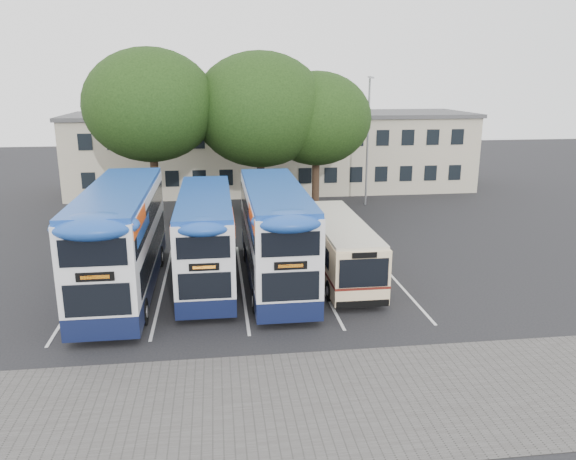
# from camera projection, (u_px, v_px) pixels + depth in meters

# --- Properties ---
(ground) EXTENTS (120.00, 120.00, 0.00)m
(ground) POSITION_uv_depth(u_px,v_px,m) (348.00, 325.00, 21.09)
(ground) COLOR black
(ground) RESTS_ON ground
(paving_strip) EXTENTS (40.00, 6.00, 0.01)m
(paving_strip) POSITION_uv_depth(u_px,v_px,m) (320.00, 402.00, 16.06)
(paving_strip) COLOR #595654
(paving_strip) RESTS_ON ground
(bay_lines) EXTENTS (14.12, 11.00, 0.01)m
(bay_lines) POSITION_uv_depth(u_px,v_px,m) (242.00, 282.00, 25.41)
(bay_lines) COLOR silver
(bay_lines) RESTS_ON ground
(depot_building) EXTENTS (32.40, 8.40, 6.20)m
(depot_building) POSITION_uv_depth(u_px,v_px,m) (273.00, 151.00, 46.08)
(depot_building) COLOR beige
(depot_building) RESTS_ON ground
(lamp_post) EXTENTS (0.25, 1.05, 9.06)m
(lamp_post) POSITION_uv_depth(u_px,v_px,m) (368.00, 134.00, 39.60)
(lamp_post) COLOR gray
(lamp_post) RESTS_ON ground
(tree_left) EXTENTS (8.03, 8.03, 10.77)m
(tree_left) POSITION_uv_depth(u_px,v_px,m) (150.00, 105.00, 33.92)
(tree_left) COLOR black
(tree_left) RESTS_ON ground
(tree_mid) EXTENTS (8.57, 8.57, 10.63)m
(tree_mid) POSITION_uv_depth(u_px,v_px,m) (260.00, 110.00, 35.73)
(tree_mid) COLOR black
(tree_mid) RESTS_ON ground
(tree_right) EXTENTS (7.13, 7.13, 9.41)m
(tree_right) POSITION_uv_depth(u_px,v_px,m) (316.00, 119.00, 36.61)
(tree_right) COLOR black
(tree_right) RESTS_ON ground
(bus_dd_left) EXTENTS (2.65, 10.94, 4.56)m
(bus_dd_left) POSITION_uv_depth(u_px,v_px,m) (121.00, 235.00, 23.76)
(bus_dd_left) COLOR #0F1638
(bus_dd_left) RESTS_ON ground
(bus_dd_mid) EXTENTS (2.35, 9.68, 4.03)m
(bus_dd_mid) POSITION_uv_depth(u_px,v_px,m) (206.00, 234.00, 25.04)
(bus_dd_mid) COLOR #0F1638
(bus_dd_mid) RESTS_ON ground
(bus_dd_right) EXTENTS (2.54, 10.46, 4.36)m
(bus_dd_right) POSITION_uv_depth(u_px,v_px,m) (275.00, 230.00, 24.99)
(bus_dd_right) COLOR #0F1638
(bus_dd_right) RESTS_ON ground
(bus_single) EXTENTS (2.26, 8.90, 2.65)m
(bus_single) POSITION_uv_depth(u_px,v_px,m) (339.00, 244.00, 26.03)
(bus_single) COLOR #FFDEAA
(bus_single) RESTS_ON ground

